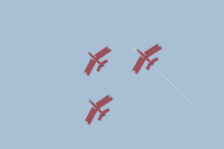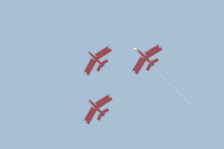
% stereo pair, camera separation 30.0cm
% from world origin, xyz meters
% --- Properties ---
extents(jet_lead, '(19.94, 39.08, 13.06)m').
position_xyz_m(jet_lead, '(19.02, -1.71, 159.57)').
color(jet_lead, red).
extents(jet_left_wing, '(19.86, 39.60, 13.07)m').
position_xyz_m(jet_left_wing, '(34.12, 21.66, 153.18)').
color(jet_left_wing, red).
extents(jet_right_wing, '(19.95, 44.54, 14.97)m').
position_xyz_m(jet_right_wing, '(-1.94, 14.75, 152.79)').
color(jet_right_wing, red).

